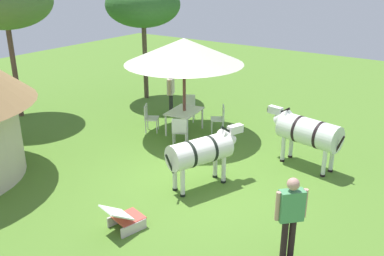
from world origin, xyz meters
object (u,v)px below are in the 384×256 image
patio_chair_west_end (220,117)px  striped_lounge_chair (124,218)px  patio_dining_table (184,113)px  acacia_tree_left_background (143,5)px  acacia_tree_far_lawn (4,1)px  patio_chair_near_hut (149,116)px  patio_chair_near_lawn (189,106)px  guest_beside_umbrella (171,89)px  patio_chair_east_end (180,130)px  standing_watcher (291,211)px  shade_umbrella (184,51)px  zebra_nearest_camera (202,151)px  zebra_by_umbrella (307,132)px

patio_chair_west_end → striped_lounge_chair: patio_chair_west_end is taller
patio_dining_table → acacia_tree_left_background: (2.24, 3.57, 3.03)m
striped_lounge_chair → acacia_tree_far_lawn: (3.02, 7.98, 3.76)m
striped_lounge_chair → acacia_tree_left_background: 9.94m
patio_chair_near_hut → patio_chair_west_end: same height
patio_chair_near_lawn → acacia_tree_far_lawn: acacia_tree_far_lawn is taller
patio_chair_west_end → guest_beside_umbrella: (0.44, 2.34, 0.44)m
patio_chair_east_end → standing_watcher: size_ratio=0.54×
standing_watcher → acacia_tree_left_background: bearing=98.0°
patio_chair_east_end → acacia_tree_left_background: 6.13m
patio_chair_near_lawn → patio_chair_near_hut: 1.66m
shade_umbrella → guest_beside_umbrella: (1.09, 1.39, -1.69)m
patio_chair_east_end → acacia_tree_far_lawn: 7.34m
patio_chair_near_hut → standing_watcher: bearing=29.7°
patio_chair_near_lawn → striped_lounge_chair: size_ratio=0.99×
shade_umbrella → guest_beside_umbrella: size_ratio=2.31×
striped_lounge_chair → guest_beside_umbrella: bearing=133.7°
zebra_nearest_camera → patio_dining_table: bearing=153.7°
guest_beside_umbrella → acacia_tree_left_background: acacia_tree_left_background is taller
patio_chair_west_end → acacia_tree_far_lawn: acacia_tree_far_lawn is taller
patio_dining_table → acacia_tree_far_lawn: (-2.10, 5.80, 3.36)m
patio_chair_west_end → zebra_by_umbrella: 3.31m
standing_watcher → patio_dining_table: bearing=95.9°
patio_chair_near_lawn → patio_chair_east_end: 2.30m
patio_chair_west_end → acacia_tree_left_background: 5.74m
guest_beside_umbrella → zebra_nearest_camera: bearing=18.4°
patio_chair_east_end → acacia_tree_far_lawn: size_ratio=0.18×
guest_beside_umbrella → standing_watcher: standing_watcher is taller
patio_chair_east_end → standing_watcher: bearing=-61.8°
patio_chair_west_end → patio_chair_near_lawn: bearing=42.2°
patio_chair_east_end → guest_beside_umbrella: size_ratio=0.56×
acacia_tree_left_background → acacia_tree_far_lawn: acacia_tree_far_lawn is taller
zebra_nearest_camera → guest_beside_umbrella: bearing=156.8°
patio_chair_near_lawn → guest_beside_umbrella: guest_beside_umbrella is taller
patio_chair_west_end → zebra_by_umbrella: size_ratio=0.39×
guest_beside_umbrella → striped_lounge_chair: size_ratio=1.76×
shade_umbrella → guest_beside_umbrella: shade_umbrella is taller
patio_dining_table → patio_chair_east_end: 1.16m
patio_dining_table → guest_beside_umbrella: bearing=52.0°
patio_chair_west_end → patio_dining_table: bearing=90.0°
shade_umbrella → striped_lounge_chair: size_ratio=4.05×
patio_dining_table → patio_chair_near_hut: patio_chair_near_hut is taller
acacia_tree_left_background → patio_chair_east_end: bearing=-128.3°
shade_umbrella → guest_beside_umbrella: 2.44m
guest_beside_umbrella → zebra_nearest_camera: (-3.77, -3.85, -0.04)m
patio_chair_west_end → striped_lounge_chair: 5.90m
patio_chair_near_hut → patio_chair_near_lawn: bearing=133.7°
patio_chair_near_lawn → patio_chair_west_end: same height
guest_beside_umbrella → zebra_by_umbrella: 5.65m
zebra_nearest_camera → acacia_tree_left_background: size_ratio=0.47×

